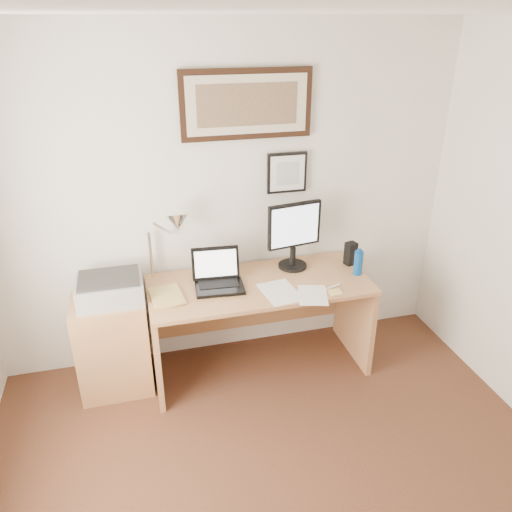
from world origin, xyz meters
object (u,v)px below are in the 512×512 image
object	(u,v)px
lcd_monitor	(294,232)
desk	(256,305)
book	(151,299)
laptop	(218,279)
side_cabinet	(114,345)
water_bottle	(358,263)
printer	(110,289)

from	to	relation	value
lcd_monitor	desk	bearing A→B (deg)	-163.97
book	laptop	distance (m)	0.49
laptop	lcd_monitor	xyz separation A→B (m)	(0.61, 0.14, 0.23)
side_cabinet	desk	world-z (taller)	desk
water_bottle	printer	xyz separation A→B (m)	(-1.78, 0.11, -0.02)
book	lcd_monitor	xyz separation A→B (m)	(1.09, 0.23, 0.28)
side_cabinet	laptop	bearing A→B (deg)	-1.22
water_bottle	desk	distance (m)	0.82
water_bottle	printer	distance (m)	1.78
desk	printer	world-z (taller)	printer
side_cabinet	book	distance (m)	0.50
water_bottle	printer	bearing A→B (deg)	176.36
side_cabinet	lcd_monitor	xyz separation A→B (m)	(1.38, 0.13, 0.68)
book	printer	bearing A→B (deg)	156.58
water_bottle	desk	size ratio (longest dim) A/B	0.12
laptop	printer	world-z (taller)	laptop
water_bottle	lcd_monitor	distance (m)	0.53
printer	lcd_monitor	bearing A→B (deg)	4.95
book	desk	distance (m)	0.83
laptop	printer	size ratio (longest dim) A/B	0.81
book	lcd_monitor	bearing A→B (deg)	11.96
laptop	printer	xyz separation A→B (m)	(-0.74, 0.02, 0.01)
side_cabinet	water_bottle	distance (m)	1.88
side_cabinet	laptop	xyz separation A→B (m)	(0.77, -0.02, 0.44)
side_cabinet	laptop	distance (m)	0.89
side_cabinet	lcd_monitor	world-z (taller)	lcd_monitor
printer	desk	bearing A→B (deg)	1.50
water_bottle	lcd_monitor	size ratio (longest dim) A/B	0.36
book	printer	xyz separation A→B (m)	(-0.26, 0.11, 0.06)
laptop	lcd_monitor	size ratio (longest dim) A/B	0.69
side_cabinet	printer	size ratio (longest dim) A/B	1.66
desk	laptop	distance (m)	0.42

